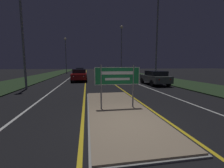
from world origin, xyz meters
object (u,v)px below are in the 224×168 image
object	(u,v)px
streetlight_right_far	(121,41)
streetlight_left_far	(66,49)
streetlight_right_near	(157,25)
car_approaching_1	(80,71)
car_receding_1	(108,73)
highway_sign	(117,78)
car_approaching_0	(79,75)
car_receding_0	(155,77)
car_receding_2	(103,70)
streetlight_left_near	(20,7)
car_receding_3	(107,69)

from	to	relation	value
streetlight_right_far	streetlight_left_far	bearing A→B (deg)	150.75
streetlight_right_near	car_approaching_1	world-z (taller)	streetlight_right_near
car_receding_1	highway_sign	bearing A→B (deg)	-96.99
streetlight_right_far	car_approaching_0	bearing A→B (deg)	-123.53
highway_sign	car_receding_0	size ratio (longest dim) A/B	0.48
car_receding_2	car_receding_1	bearing A→B (deg)	-91.69
car_receding_1	car_approaching_1	size ratio (longest dim) A/B	0.99
car_receding_0	car_approaching_1	distance (m)	21.13
streetlight_right_near	car_receding_1	distance (m)	12.61
streetlight_left_far	car_receding_0	distance (m)	28.67
streetlight_left_far	car_receding_1	size ratio (longest dim) A/B	1.99
car_receding_0	car_approaching_0	size ratio (longest dim) A/B	0.98
streetlight_right_far	car_receding_1	distance (m)	9.83
car_receding_0	car_approaching_0	world-z (taller)	car_approaching_0
car_receding_0	streetlight_right_near	bearing A→B (deg)	62.30
car_receding_0	car_receding_2	world-z (taller)	car_receding_0
streetlight_left_near	car_approaching_0	size ratio (longest dim) A/B	2.41
streetlight_left_far	car_receding_0	bearing A→B (deg)	-64.05
highway_sign	car_receding_2	bearing A→B (deg)	85.13
streetlight_left_near	car_approaching_0	world-z (taller)	streetlight_left_near
streetlight_left_near	car_receding_1	world-z (taller)	streetlight_left_near
streetlight_right_near	streetlight_right_far	bearing A→B (deg)	90.89
streetlight_left_near	streetlight_left_far	bearing A→B (deg)	89.86
car_receding_0	car_approaching_1	world-z (taller)	car_approaching_1
streetlight_left_near	streetlight_right_near	world-z (taller)	streetlight_right_near
car_approaching_1	car_approaching_0	bearing A→B (deg)	-87.93
streetlight_left_far	streetlight_right_far	xyz separation A→B (m)	(12.86, -7.20, 1.21)
highway_sign	car_approaching_1	size ratio (longest dim) A/B	0.46
car_receding_3	car_approaching_0	world-z (taller)	car_approaching_0
streetlight_left_near	car_approaching_1	bearing A→B (deg)	79.33
car_receding_1	car_receding_2	world-z (taller)	car_receding_2
streetlight_left_far	car_receding_2	distance (m)	10.89
streetlight_left_near	streetlight_left_far	distance (m)	26.16
car_receding_0	car_receding_1	bearing A→B (deg)	105.31
streetlight_right_near	streetlight_right_far	xyz separation A→B (m)	(-0.26, 16.61, 0.83)
streetlight_left_near	streetlight_left_far	xyz separation A→B (m)	(0.06, 26.15, -0.69)
car_receding_1	car_approaching_0	xyz separation A→B (m)	(-4.81, -6.83, 0.09)
car_receding_2	car_approaching_0	xyz separation A→B (m)	(-5.21, -20.32, 0.09)
highway_sign	streetlight_left_far	bearing A→B (deg)	101.13
car_receding_2	streetlight_right_far	bearing A→B (deg)	-65.02
highway_sign	car_approaching_1	xyz separation A→B (m)	(-2.86, 27.47, -0.71)
highway_sign	streetlight_right_near	bearing A→B (deg)	55.98
streetlight_left_far	highway_sign	bearing A→B (deg)	-78.87
streetlight_left_far	car_approaching_0	xyz separation A→B (m)	(4.24, -20.21, -5.32)
streetlight_left_far	car_receding_3	size ratio (longest dim) A/B	2.08
car_receding_0	car_approaching_1	size ratio (longest dim) A/B	0.95
streetlight_right_far	car_approaching_1	xyz separation A→B (m)	(-9.13, 1.18, -6.56)
highway_sign	streetlight_left_far	distance (m)	34.44
car_receding_2	car_approaching_0	distance (m)	20.98
streetlight_right_far	car_receding_0	bearing A→B (deg)	-91.70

